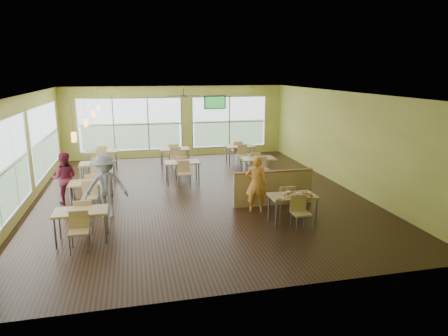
# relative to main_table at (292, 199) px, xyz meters

# --- Properties ---
(room) EXTENTS (12.00, 12.04, 3.20)m
(room) POSITION_rel_main_table_xyz_m (-2.00, 3.00, 0.97)
(room) COLOR black
(room) RESTS_ON ground
(window_bays) EXTENTS (9.24, 10.24, 2.38)m
(window_bays) POSITION_rel_main_table_xyz_m (-4.65, 6.08, 0.85)
(window_bays) COLOR white
(window_bays) RESTS_ON room
(main_table) EXTENTS (1.22, 1.52, 0.87)m
(main_table) POSITION_rel_main_table_xyz_m (0.00, 0.00, 0.00)
(main_table) COLOR tan
(main_table) RESTS_ON floor
(half_wall_divider) EXTENTS (2.40, 0.14, 1.04)m
(half_wall_divider) POSITION_rel_main_table_xyz_m (0.00, 1.45, -0.11)
(half_wall_divider) COLOR tan
(half_wall_divider) RESTS_ON floor
(dining_tables) EXTENTS (6.92, 8.72, 0.87)m
(dining_tables) POSITION_rel_main_table_xyz_m (-3.05, 4.71, -0.00)
(dining_tables) COLOR tan
(dining_tables) RESTS_ON floor
(pendant_lights) EXTENTS (0.11, 7.31, 0.86)m
(pendant_lights) POSITION_rel_main_table_xyz_m (-5.20, 3.68, 1.82)
(pendant_lights) COLOR #2D2119
(pendant_lights) RESTS_ON ceiling
(ceiling_fan) EXTENTS (1.25, 1.25, 0.29)m
(ceiling_fan) POSITION_rel_main_table_xyz_m (-2.00, 6.00, 2.32)
(ceiling_fan) COLOR #2D2119
(ceiling_fan) RESTS_ON ceiling
(tv_backwall) EXTENTS (1.00, 0.07, 0.60)m
(tv_backwall) POSITION_rel_main_table_xyz_m (-0.20, 8.90, 1.82)
(tv_backwall) COLOR black
(tv_backwall) RESTS_ON wall_back
(man_plaid) EXTENTS (0.69, 0.58, 1.62)m
(man_plaid) POSITION_rel_main_table_xyz_m (-0.68, 0.99, 0.18)
(man_plaid) COLOR orange
(man_plaid) RESTS_ON floor
(patron_maroon) EXTENTS (0.75, 0.59, 1.54)m
(patron_maroon) POSITION_rel_main_table_xyz_m (-5.99, 3.01, 0.14)
(patron_maroon) COLOR maroon
(patron_maroon) RESTS_ON floor
(patron_grey) EXTENTS (1.15, 0.69, 1.74)m
(patron_grey) POSITION_rel_main_table_xyz_m (-4.71, 1.52, 0.24)
(patron_grey) COLOR slate
(patron_grey) RESTS_ON floor
(cup_blue) EXTENTS (0.09, 0.09, 0.33)m
(cup_blue) POSITION_rel_main_table_xyz_m (-0.29, -0.13, 0.19)
(cup_blue) COLOR white
(cup_blue) RESTS_ON main_table
(cup_yellow) EXTENTS (0.10, 0.10, 0.37)m
(cup_yellow) POSITION_rel_main_table_xyz_m (-0.17, -0.09, 0.19)
(cup_yellow) COLOR white
(cup_yellow) RESTS_ON main_table
(cup_red_near) EXTENTS (0.08, 0.08, 0.30)m
(cup_red_near) POSITION_rel_main_table_xyz_m (0.06, -0.15, 0.18)
(cup_red_near) COLOR white
(cup_red_near) RESTS_ON main_table
(cup_red_far) EXTENTS (0.10, 0.10, 0.34)m
(cup_red_far) POSITION_rel_main_table_xyz_m (0.36, -0.24, 0.19)
(cup_red_far) COLOR white
(cup_red_far) RESTS_ON main_table
(food_basket) EXTENTS (0.21, 0.21, 0.05)m
(food_basket) POSITION_rel_main_table_xyz_m (0.39, 0.02, 0.15)
(food_basket) COLOR black
(food_basket) RESTS_ON main_table
(ketchup_cup) EXTENTS (0.06, 0.06, 0.03)m
(ketchup_cup) POSITION_rel_main_table_xyz_m (0.42, -0.25, 0.13)
(ketchup_cup) COLOR #94100A
(ketchup_cup) RESTS_ON main_table
(wrapper_left) EXTENTS (0.21, 0.20, 0.04)m
(wrapper_left) POSITION_rel_main_table_xyz_m (-0.49, -0.29, 0.14)
(wrapper_left) COLOR tan
(wrapper_left) RESTS_ON main_table
(wrapper_mid) EXTENTS (0.22, 0.21, 0.04)m
(wrapper_mid) POSITION_rel_main_table_xyz_m (0.01, 0.21, 0.14)
(wrapper_mid) COLOR tan
(wrapper_mid) RESTS_ON main_table
(wrapper_right) EXTENTS (0.16, 0.15, 0.04)m
(wrapper_right) POSITION_rel_main_table_xyz_m (0.28, -0.30, 0.14)
(wrapper_right) COLOR tan
(wrapper_right) RESTS_ON main_table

